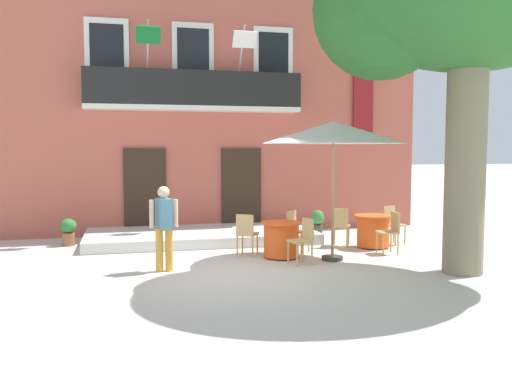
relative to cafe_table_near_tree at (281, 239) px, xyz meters
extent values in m
plane|color=beige|center=(-1.34, -1.23, -0.39)|extent=(120.00, 120.00, 0.00)
cube|color=#BC5B4C|center=(-1.35, 5.77, 3.36)|extent=(13.00, 4.00, 7.50)
cube|color=#332319|center=(-2.65, 3.74, 0.76)|extent=(1.10, 0.08, 2.30)
cube|color=#332319|center=(-0.05, 3.74, 0.76)|extent=(1.10, 0.08, 2.30)
cube|color=silver|center=(-3.55, 3.73, 4.26)|extent=(1.10, 0.08, 1.90)
cube|color=black|center=(-3.55, 3.70, 4.26)|extent=(0.84, 0.04, 1.60)
cube|color=silver|center=(-1.35, 3.73, 4.26)|extent=(1.10, 0.08, 1.90)
cube|color=black|center=(-1.35, 3.70, 4.26)|extent=(0.84, 0.04, 1.60)
cube|color=silver|center=(0.85, 3.73, 4.26)|extent=(1.10, 0.08, 1.90)
cube|color=black|center=(0.85, 3.70, 4.26)|extent=(0.84, 0.04, 1.60)
cube|color=silver|center=(-1.35, 3.45, 2.95)|extent=(5.60, 0.65, 0.12)
cube|color=black|center=(-1.35, 3.15, 3.46)|extent=(5.60, 0.06, 0.90)
cylinder|color=#B2B2B7|center=(-2.55, 3.27, 4.36)|extent=(0.04, 0.95, 1.33)
cube|color=#146B2D|center=(-2.55, 2.82, 4.66)|extent=(0.60, 0.29, 0.38)
cylinder|color=#B2B2B7|center=(-0.15, 3.27, 4.36)|extent=(0.04, 0.95, 1.33)
cube|color=white|center=(-0.15, 2.82, 4.66)|extent=(0.60, 0.29, 0.38)
cylinder|color=#47423D|center=(-3.65, 3.47, 3.15)|extent=(0.32, 0.32, 0.28)
ellipsoid|color=#38843D|center=(-3.65, 3.47, 3.43)|extent=(0.41, 0.41, 0.28)
cylinder|color=#47423D|center=(-2.12, 3.47, 3.14)|extent=(0.34, 0.34, 0.26)
ellipsoid|color=#2D7533|center=(-2.12, 3.47, 3.47)|extent=(0.45, 0.45, 0.39)
cylinder|color=#995638|center=(-0.59, 3.47, 3.17)|extent=(0.33, 0.33, 0.32)
ellipsoid|color=#4C8E38|center=(-0.59, 3.47, 3.52)|extent=(0.43, 0.43, 0.37)
cylinder|color=#47423D|center=(0.95, 3.47, 3.15)|extent=(0.29, 0.29, 0.29)
ellipsoid|color=#38843D|center=(0.95, 3.47, 3.44)|extent=(0.37, 0.37, 0.29)
cube|color=maroon|center=(3.52, 3.71, 3.73)|extent=(0.60, 0.06, 2.80)
cube|color=silver|center=(-1.35, 2.51, -0.27)|extent=(5.58, 2.53, 0.25)
cylinder|color=#7F755B|center=(2.86, -2.15, 1.51)|extent=(0.72, 0.72, 3.81)
sphere|color=#286028|center=(1.46, -1.51, 4.43)|extent=(2.54, 2.54, 2.54)
cylinder|color=#EA561E|center=(0.00, 0.00, -0.02)|extent=(0.74, 0.74, 0.68)
cylinder|color=#EA561E|center=(0.00, 0.00, 0.35)|extent=(0.86, 0.86, 0.04)
cylinder|color=#2D2823|center=(0.00, 0.00, -0.38)|extent=(0.44, 0.44, 0.03)
cylinder|color=tan|center=(-0.70, 0.62, -0.17)|extent=(0.04, 0.04, 0.45)
cylinder|color=tan|center=(-0.41, 0.44, -0.17)|extent=(0.04, 0.04, 0.45)
cylinder|color=tan|center=(-0.88, 0.33, -0.17)|extent=(0.04, 0.04, 0.45)
cylinder|color=tan|center=(-0.58, 0.15, -0.17)|extent=(0.04, 0.04, 0.45)
cube|color=tan|center=(-0.64, 0.39, 0.08)|extent=(0.55, 0.55, 0.04)
cube|color=tan|center=(-0.74, 0.23, 0.31)|extent=(0.35, 0.23, 0.42)
cylinder|color=tan|center=(0.05, -0.93, -0.17)|extent=(0.04, 0.04, 0.45)
cylinder|color=tan|center=(-0.03, -0.60, -0.17)|extent=(0.04, 0.04, 0.45)
cylinder|color=tan|center=(0.38, -0.86, -0.17)|extent=(0.04, 0.04, 0.45)
cylinder|color=tan|center=(0.30, -0.52, -0.17)|extent=(0.04, 0.04, 0.45)
cube|color=tan|center=(0.17, -0.73, 0.08)|extent=(0.48, 0.48, 0.04)
cube|color=tan|center=(0.35, -0.69, 0.31)|extent=(0.13, 0.38, 0.42)
cylinder|color=tan|center=(0.79, 0.51, -0.17)|extent=(0.04, 0.04, 0.45)
cylinder|color=tan|center=(0.54, 0.27, -0.17)|extent=(0.04, 0.04, 0.45)
cylinder|color=tan|center=(0.55, 0.75, -0.17)|extent=(0.04, 0.04, 0.45)
cylinder|color=tan|center=(0.31, 0.52, -0.17)|extent=(0.04, 0.04, 0.45)
cube|color=tan|center=(0.55, 0.51, 0.08)|extent=(0.57, 0.57, 0.04)
cube|color=tan|center=(0.42, 0.65, 0.31)|extent=(0.30, 0.29, 0.42)
cylinder|color=#EA561E|center=(2.40, 0.63, -0.02)|extent=(0.74, 0.74, 0.68)
cylinder|color=#EA561E|center=(2.40, 0.63, 0.35)|extent=(0.86, 0.86, 0.04)
cylinder|color=#2D2823|center=(2.40, 0.63, -0.38)|extent=(0.44, 0.44, 0.03)
cylinder|color=tan|center=(1.69, 1.24, -0.17)|extent=(0.04, 0.04, 0.45)
cylinder|color=tan|center=(1.99, 1.07, -0.17)|extent=(0.04, 0.04, 0.45)
cylinder|color=tan|center=(1.52, 0.94, -0.17)|extent=(0.04, 0.04, 0.45)
cylinder|color=tan|center=(1.82, 0.77, -0.17)|extent=(0.04, 0.04, 0.45)
cube|color=tan|center=(1.76, 1.00, 0.08)|extent=(0.55, 0.55, 0.04)
cube|color=tan|center=(1.67, 0.85, 0.31)|extent=(0.35, 0.22, 0.42)
cylinder|color=tan|center=(2.21, -0.29, -0.17)|extent=(0.04, 0.04, 0.45)
cylinder|color=tan|center=(2.22, 0.05, -0.17)|extent=(0.04, 0.04, 0.45)
cylinder|color=tan|center=(2.55, -0.30, -0.17)|extent=(0.04, 0.04, 0.45)
cylinder|color=tan|center=(2.56, 0.04, -0.17)|extent=(0.04, 0.04, 0.45)
cube|color=tan|center=(2.38, -0.12, 0.08)|extent=(0.41, 0.41, 0.04)
cube|color=tan|center=(2.56, -0.13, 0.31)|extent=(0.05, 0.38, 0.42)
cylinder|color=tan|center=(3.32, 0.81, -0.17)|extent=(0.04, 0.04, 0.45)
cylinder|color=tan|center=(3.01, 0.68, -0.17)|extent=(0.04, 0.04, 0.45)
cylinder|color=tan|center=(3.20, 1.13, -0.17)|extent=(0.04, 0.04, 0.45)
cylinder|color=tan|center=(2.88, 1.00, -0.17)|extent=(0.04, 0.04, 0.45)
cube|color=tan|center=(3.10, 0.91, 0.08)|extent=(0.52, 0.52, 0.04)
cube|color=tan|center=(3.04, 1.07, 0.31)|extent=(0.37, 0.18, 0.42)
cylinder|color=#997A56|center=(0.96, -0.47, 0.88)|extent=(0.06, 0.06, 2.55)
cylinder|color=#333333|center=(0.96, -0.47, -0.35)|extent=(0.44, 0.44, 0.08)
cone|color=white|center=(0.96, -0.47, 2.23)|extent=(2.90, 2.90, 0.45)
cylinder|color=#995638|center=(-4.49, 2.58, -0.24)|extent=(0.29, 0.29, 0.31)
ellipsoid|color=#2D7533|center=(-4.49, 2.58, 0.08)|extent=(0.38, 0.38, 0.34)
cylinder|color=#47423D|center=(1.79, 2.67, -0.26)|extent=(0.26, 0.26, 0.27)
ellipsoid|color=#38843D|center=(1.79, 2.67, 0.08)|extent=(0.34, 0.34, 0.39)
cylinder|color=gold|center=(-2.58, -0.69, 0.01)|extent=(0.14, 0.14, 0.81)
cylinder|color=gold|center=(-2.40, -0.69, 0.01)|extent=(0.14, 0.14, 0.81)
cube|color=teal|center=(-2.49, -0.69, 0.70)|extent=(0.31, 0.39, 0.56)
sphere|color=beige|center=(-2.49, -0.69, 1.10)|extent=(0.22, 0.22, 0.22)
cylinder|color=beige|center=(-2.71, -0.69, 0.70)|extent=(0.09, 0.09, 0.52)
cylinder|color=beige|center=(-2.27, -0.69, 0.70)|extent=(0.09, 0.09, 0.52)
camera|label=1|loc=(-3.21, -10.90, 1.91)|focal=38.29mm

